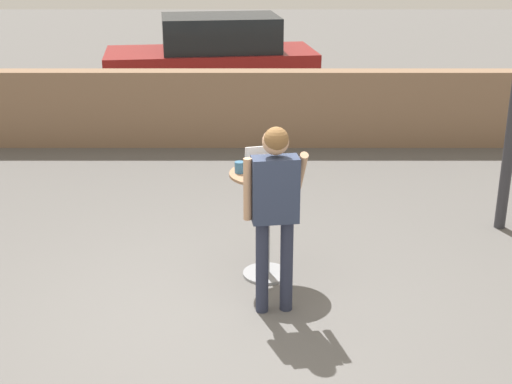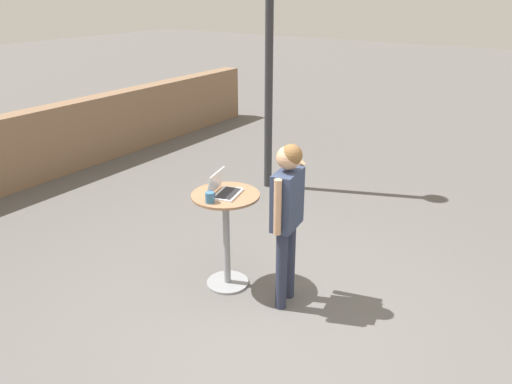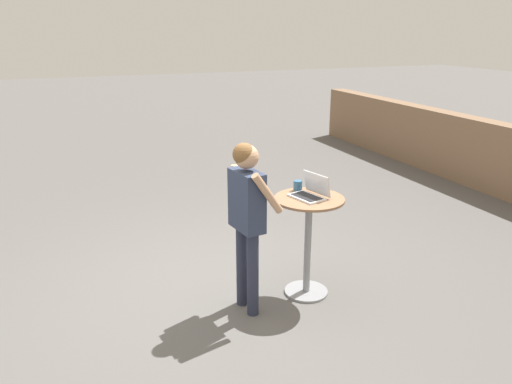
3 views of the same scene
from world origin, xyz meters
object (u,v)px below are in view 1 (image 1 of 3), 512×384
at_px(cafe_table, 268,209).
at_px(standing_person, 277,198).
at_px(laptop, 267,167).
at_px(parked_car_near_street, 215,60).
at_px(coffee_mug, 241,167).

xyz_separation_m(cafe_table, standing_person, (0.06, -0.67, 0.37)).
bearing_deg(laptop, parked_car_near_street, 96.99).
distance_m(laptop, parked_car_near_street, 7.29).
height_order(cafe_table, coffee_mug, coffee_mug).
bearing_deg(standing_person, coffee_mug, 114.39).
height_order(cafe_table, standing_person, standing_person).
height_order(cafe_table, laptop, laptop).
xyz_separation_m(cafe_table, coffee_mug, (-0.25, -0.00, 0.41)).
bearing_deg(laptop, cafe_table, -51.97).
bearing_deg(laptop, standing_person, -84.12).
height_order(laptop, parked_car_near_street, parked_car_near_street).
bearing_deg(cafe_table, standing_person, -85.01).
height_order(laptop, coffee_mug, laptop).
xyz_separation_m(laptop, coffee_mug, (-0.23, -0.02, -0.00)).
relative_size(cafe_table, coffee_mug, 8.19).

